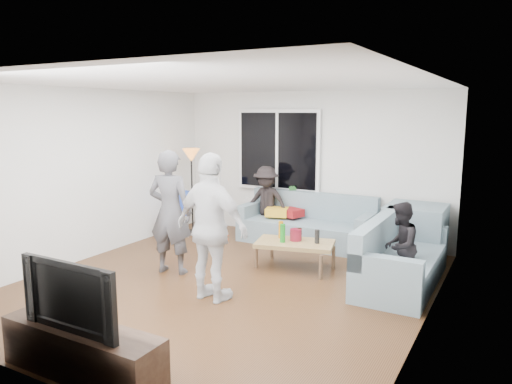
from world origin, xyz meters
The scene contains 31 objects.
floor centered at (0.00, 0.00, -0.02)m, with size 5.00×5.50×0.04m, color #56351C.
ceiling centered at (0.00, 0.00, 2.62)m, with size 5.00×5.50×0.04m, color white.
wall_back centered at (0.00, 2.77, 1.30)m, with size 5.00×0.04×2.60m, color silver.
wall_front centered at (0.00, -2.77, 1.30)m, with size 5.00×0.04×2.60m, color silver.
wall_left centered at (-2.52, 0.00, 1.30)m, with size 0.04×5.50×2.60m, color silver.
wall_right centered at (2.52, 0.00, 1.30)m, with size 0.04×5.50×2.60m, color silver.
window_frame centered at (-0.60, 2.69, 1.55)m, with size 1.62×0.06×1.47m, color white.
window_glass centered at (-0.60, 2.65, 1.55)m, with size 1.50×0.02×1.35m, color black.
window_mullion centered at (-0.60, 2.64, 1.55)m, with size 0.05×0.03×1.35m, color white.
radiator centered at (-0.60, 2.65, 0.31)m, with size 1.30×0.12×0.62m, color silver.
potted_plant centered at (-0.29, 2.62, 0.78)m, with size 0.18×0.14×0.32m, color #286428.
vase centered at (-0.80, 2.62, 0.71)m, with size 0.17×0.17×0.18m, color silver.
sofa_back_section centered at (0.15, 2.27, 0.42)m, with size 2.30×0.85×0.85m, color slate, non-canonical shape.
sofa_right_section centered at (2.02, 1.10, 0.42)m, with size 0.85×2.00×0.85m, color slate, non-canonical shape.
sofa_corner centered at (1.95, 2.27, 0.42)m, with size 0.85×0.85×0.85m, color slate.
cushion_yellow centered at (-0.39, 2.25, 0.51)m, with size 0.38×0.32×0.14m, color gold.
cushion_red centered at (-0.15, 2.33, 0.51)m, with size 0.36×0.30×0.13m, color maroon.
coffee_table centered at (0.52, 0.99, 0.20)m, with size 1.10×0.60×0.40m, color #A68850.
pitcher centered at (0.50, 1.06, 0.49)m, with size 0.17×0.17×0.17m, color maroon.
side_chair centered at (-2.05, 1.47, 0.43)m, with size 0.40×0.40×0.86m, color #2746AB, non-canonical shape.
floor_lamp centered at (-2.05, 2.01, 0.78)m, with size 0.32×0.32×1.56m, color orange, non-canonical shape.
player_left centered at (-0.93, 0.00, 0.87)m, with size 0.63×0.42×1.74m, color #444348.
player_right centered at (0.14, -0.55, 0.89)m, with size 1.05×0.44×1.79m, color silver.
spectator_right centered at (2.02, 0.92, 0.57)m, with size 0.55×0.43×1.13m, color black.
spectator_back centered at (-0.64, 2.30, 0.65)m, with size 0.84×0.48×1.30m, color black.
tv_console centered at (0.11, -2.50, 0.22)m, with size 1.60×0.40×0.44m, color #37271B.
television centered at (0.11, -2.50, 0.74)m, with size 1.06×0.14×0.61m, color black.
bottle_a centered at (0.25, 1.08, 0.53)m, with size 0.07×0.07×0.25m, color orange.
bottle_e centered at (0.83, 1.07, 0.50)m, with size 0.07×0.07×0.20m, color black.
bottle_b centered at (0.38, 0.89, 0.53)m, with size 0.08×0.08×0.26m, color #198920.
bottle_c centered at (0.54, 1.11, 0.49)m, with size 0.07×0.07×0.18m, color black.
Camera 1 is at (3.30, -5.15, 2.27)m, focal length 33.82 mm.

